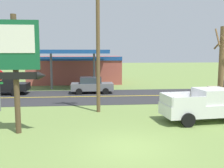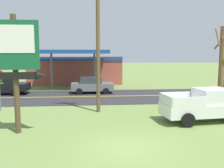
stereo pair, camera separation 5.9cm
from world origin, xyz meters
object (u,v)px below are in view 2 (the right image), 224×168
Objects in this scene: utility_pole at (98,38)px; pickup_white_parked_on_lawn at (206,105)px; pickup_black_on_road at (2,85)px; car_grey_mid_lane at (92,85)px; motel_sign at (15,57)px; gas_station at (76,69)px; bare_tree at (222,66)px.

utility_pole is 1.79× the size of pickup_white_parked_on_lawn.
pickup_black_on_road is 1.24× the size of car_grey_mid_lane.
motel_sign is at bearing -68.63° from pickup_black_on_road.
gas_station reaches higher than pickup_white_parked_on_lawn.
motel_sign is at bearing -172.18° from pickup_white_parked_on_lawn.
pickup_white_parked_on_lawn is (10.60, 1.45, -2.96)m from motel_sign.
gas_station is at bearing 98.04° from utility_pole.
gas_station is (-2.43, 17.20, -3.17)m from utility_pole.
motel_sign is 1.42× the size of car_grey_mid_lane.
utility_pole reaches higher than pickup_black_on_road.
gas_station is 11.30m from pickup_black_on_road.
motel_sign is 13.84m from pickup_black_on_road.
gas_station is (1.79, 21.63, -1.97)m from motel_sign.
gas_station is at bearing 113.58° from pickup_white_parked_on_lawn.
car_grey_mid_lane is at bearing 121.13° from pickup_white_parked_on_lawn.
bare_tree is at bearing -41.05° from car_grey_mid_lane.
pickup_white_parked_on_lawn is at bearing -35.65° from pickup_black_on_road.
pickup_black_on_road is at bearing 155.96° from bare_tree.
gas_station reaches higher than car_grey_mid_lane.
utility_pole is at bearing -81.96° from gas_station.
utility_pole is 17.65m from gas_station.
pickup_white_parked_on_lawn is 1.28× the size of car_grey_mid_lane.
utility_pole is 1.84× the size of pickup_black_on_road.
motel_sign is 21.79m from gas_station.
pickup_white_parked_on_lawn is 19.10m from pickup_black_on_road.
utility_pole reaches higher than gas_station.
utility_pole is 1.61× the size of bare_tree.
pickup_white_parked_on_lawn is at bearing -129.19° from bare_tree.
bare_tree is 12.47m from car_grey_mid_lane.
utility_pole reaches higher than pickup_white_parked_on_lawn.
gas_station is (-11.32, 17.09, -1.19)m from bare_tree.
pickup_white_parked_on_lawn is (-2.52, -3.09, -2.17)m from bare_tree.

